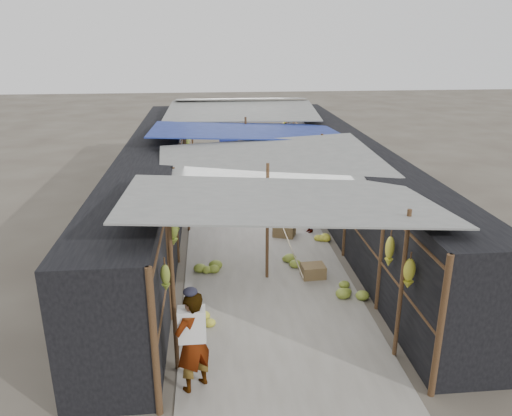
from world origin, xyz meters
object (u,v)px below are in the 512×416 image
object	(u,v)px
crate_near	(313,271)
black_basin	(271,186)
vendor_elderly	(193,342)
vendor_seated	(309,216)
shopper_blue	(212,183)

from	to	relation	value
crate_near	black_basin	world-z (taller)	crate_near
black_basin	vendor_elderly	bearing A→B (deg)	-103.44
black_basin	vendor_seated	xyz separation A→B (m)	(0.52, -4.19, 0.39)
shopper_blue	vendor_seated	size ratio (longest dim) A/B	1.64
black_basin	shopper_blue	size ratio (longest dim) A/B	0.38
black_basin	vendor_elderly	size ratio (longest dim) A/B	0.36
crate_near	vendor_seated	world-z (taller)	vendor_seated
shopper_blue	vendor_seated	world-z (taller)	shopper_blue
vendor_elderly	vendor_seated	world-z (taller)	vendor_elderly
black_basin	crate_near	bearing A→B (deg)	-89.25
crate_near	vendor_seated	bearing A→B (deg)	76.94
shopper_blue	crate_near	bearing A→B (deg)	-82.61
vendor_seated	black_basin	bearing A→B (deg)	161.63
shopper_blue	vendor_seated	distance (m)	3.47
crate_near	shopper_blue	world-z (taller)	shopper_blue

